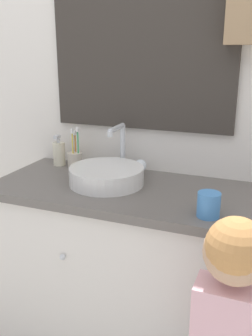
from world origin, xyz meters
The scene contains 7 objects.
wall_back centered at (0.03, 0.62, 1.30)m, with size 3.20×0.18×2.50m.
vanity_counter centered at (0.00, 0.34, 0.41)m, with size 1.44×0.51×0.81m.
sink_basin centered at (-0.24, 0.36, 0.85)m, with size 0.31×0.37×0.23m.
toothbrush_holder centered at (-0.49, 0.51, 0.85)m, with size 0.07×0.07×0.20m.
soap_dispenser centered at (-0.58, 0.52, 0.87)m, with size 0.06×0.06×0.15m.
child_figure centered at (0.33, -0.07, 0.58)m, with size 0.21×0.46×0.93m.
drinking_cup centered at (0.21, 0.18, 0.85)m, with size 0.08×0.08×0.09m, color #4789D1.
Camera 1 is at (0.38, -1.01, 1.35)m, focal length 40.00 mm.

